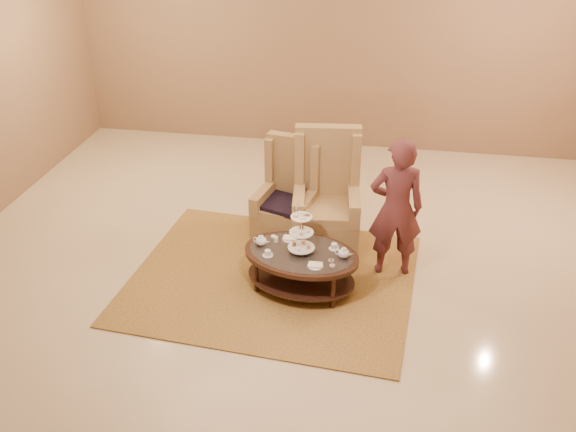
% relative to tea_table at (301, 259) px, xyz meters
% --- Properties ---
extents(ground, '(8.00, 8.00, 0.00)m').
position_rel_tea_table_xyz_m(ground, '(-0.08, 0.01, -0.37)').
color(ground, beige).
rests_on(ground, ground).
extents(ceiling, '(8.00, 8.00, 0.02)m').
position_rel_tea_table_xyz_m(ceiling, '(-0.08, 0.01, -0.37)').
color(ceiling, silver).
rests_on(ceiling, ground).
extents(wall_back, '(8.00, 0.04, 3.50)m').
position_rel_tea_table_xyz_m(wall_back, '(-0.08, 4.01, 1.38)').
color(wall_back, '#8F6B4E').
rests_on(wall_back, ground).
extents(rug, '(3.17, 2.71, 0.02)m').
position_rel_tea_table_xyz_m(rug, '(-0.33, 0.12, -0.36)').
color(rug, '#A6833A').
rests_on(rug, ground).
extents(tea_table, '(1.34, 1.04, 1.01)m').
position_rel_tea_table_xyz_m(tea_table, '(0.00, 0.00, 0.00)').
color(tea_table, black).
rests_on(tea_table, ground).
extents(armchair_left, '(0.78, 0.80, 1.22)m').
position_rel_tea_table_xyz_m(armchair_left, '(-0.31, 1.05, 0.05)').
color(armchair_left, '#A27D4C').
rests_on(armchair_left, ground).
extents(armchair_right, '(0.83, 0.85, 1.38)m').
position_rel_tea_table_xyz_m(armchair_right, '(0.14, 0.99, 0.10)').
color(armchair_right, '#A27D4C').
rests_on(armchair_right, ground).
extents(person, '(0.62, 0.46, 1.58)m').
position_rel_tea_table_xyz_m(person, '(0.93, 0.49, 0.42)').
color(person, '#542427').
rests_on(person, ground).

